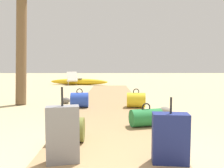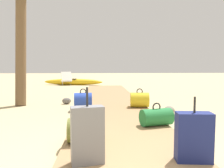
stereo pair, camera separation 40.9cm
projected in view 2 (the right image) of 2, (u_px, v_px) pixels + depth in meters
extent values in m
plane|color=tan|center=(113.00, 109.00, 6.08)|extent=(60.00, 60.00, 0.00)
cube|color=#9E7A51|center=(111.00, 101.00, 7.13)|extent=(1.79, 10.56, 0.08)
cylinder|color=#237538|center=(156.00, 117.00, 4.06)|extent=(0.62, 0.44, 0.31)
torus|color=black|center=(157.00, 107.00, 4.04)|extent=(0.16, 0.06, 0.16)
cylinder|color=gold|center=(140.00, 100.00, 5.89)|extent=(0.52, 0.43, 0.38)
torus|color=black|center=(140.00, 91.00, 5.87)|extent=(0.17, 0.04, 0.16)
cube|color=navy|center=(194.00, 137.00, 2.52)|extent=(0.41, 0.23, 0.56)
cylinder|color=black|center=(195.00, 105.00, 2.49)|extent=(0.02, 0.02, 0.18)
cube|color=slate|center=(87.00, 135.00, 2.46)|extent=(0.39, 0.23, 0.64)
cylinder|color=black|center=(87.00, 97.00, 2.43)|extent=(0.02, 0.02, 0.21)
cylinder|color=#2847B7|center=(83.00, 100.00, 5.81)|extent=(0.47, 0.41, 0.39)
torus|color=black|center=(83.00, 92.00, 5.79)|extent=(0.17, 0.03, 0.16)
cylinder|color=olive|center=(84.00, 130.00, 3.17)|extent=(0.47, 0.36, 0.35)
torus|color=black|center=(84.00, 116.00, 3.15)|extent=(0.16, 0.03, 0.16)
cylinder|color=brown|center=(21.00, 36.00, 6.60)|extent=(0.30, 0.72, 4.12)
cube|color=white|center=(65.00, 80.00, 13.91)|extent=(1.00, 1.52, 0.08)
cube|color=white|center=(67.00, 76.00, 13.34)|extent=(0.70, 0.58, 0.56)
cylinder|color=silver|center=(60.00, 82.00, 14.36)|extent=(0.04, 0.04, 0.22)
cylinder|color=silver|center=(67.00, 82.00, 14.53)|extent=(0.04, 0.04, 0.22)
cylinder|color=silver|center=(63.00, 84.00, 13.32)|extent=(0.04, 0.04, 0.22)
cylinder|color=silver|center=(71.00, 83.00, 13.49)|extent=(0.04, 0.04, 0.22)
ellipsoid|color=gold|center=(73.00, 82.00, 13.67)|extent=(3.68, 1.06, 0.38)
torus|color=black|center=(73.00, 79.00, 13.66)|extent=(0.56, 0.56, 0.05)
ellipsoid|color=gray|center=(169.00, 110.00, 5.39)|extent=(0.32, 0.35, 0.20)
ellipsoid|color=slate|center=(67.00, 101.00, 6.84)|extent=(0.28, 0.21, 0.19)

